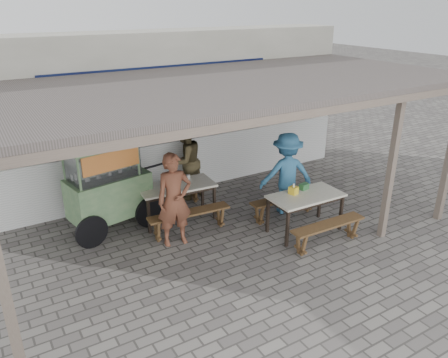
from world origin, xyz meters
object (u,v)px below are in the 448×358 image
Objects in this scene: table_right at (306,199)px; patron_wall_side at (186,161)px; tissue_box at (293,190)px; bench_left_street at (189,217)px; vendor_cart at (107,185)px; condiment_bowl at (170,184)px; bench_right_street at (328,229)px; patron_street_side at (174,200)px; bench_right_wall at (284,202)px; donation_box at (304,187)px; patron_right_table at (287,173)px; bench_left_wall at (167,192)px; table_left at (177,189)px; condiment_jar at (188,177)px.

patron_wall_side reaches higher than table_right.
bench_left_street is at bearing 153.23° from tissue_box.
vendor_cart is 10.73× the size of condiment_bowl.
bench_right_street is 2.76m from patron_street_side.
bench_left_street is 0.78× the size of vendor_cart.
table_right is 0.73m from bench_right_wall.
bench_right_street is 0.99m from donation_box.
vendor_cart reaches higher than condiment_bowl.
donation_box is (3.26, -1.75, -0.12)m from vendor_cart.
bench_right_street is 10.54× the size of tissue_box.
patron_right_table is (2.50, 0.00, -0.01)m from patron_street_side.
bench_left_wall is at bearing 122.91° from bench_right_street.
bench_right_wall is at bearing 90.00° from table_right.
patron_wall_side is (0.68, 1.50, 0.52)m from bench_left_street.
bench_left_street is 8.33× the size of condiment_bowl.
bench_left_wall is at bearing -15.53° from patron_right_table.
patron_wall_side is 1.01× the size of patron_right_table.
table_right is (1.81, -2.30, 0.33)m from bench_left_wall.
patron_street_side is at bearing 161.07° from table_right.
table_left is 1.32m from vendor_cart.
condiment_jar is at bearing -15.00° from vendor_cart.
patron_wall_side reaches higher than condiment_bowl.
patron_right_table reaches higher than bench_left_street.
bench_right_street is at bearing -25.43° from patron_street_side.
vendor_cart reaches higher than bench_left_wall.
bench_left_wall is 8.33× the size of condiment_bowl.
table_left is 2.47m from donation_box.
donation_box reaches higher than bench_left_wall.
patron_wall_side reaches higher than bench_left_street.
patron_right_table is at bearing 77.39° from table_right.
bench_right_street is at bearing 101.11° from patron_right_table.
donation_box is at bearing -17.20° from bench_left_street.
patron_wall_side is at bearing 117.31° from table_right.
bench_right_street is (1.80, -2.94, -0.00)m from bench_left_wall.
patron_street_side is 0.95m from condiment_bowl.
tissue_box is at bearing 102.70° from bench_right_street.
patron_street_side reaches higher than donation_box.
patron_street_side is (-2.30, 0.21, 0.52)m from bench_right_wall.
donation_box is 2.60m from condiment_bowl.
table_right is at bearing -37.29° from table_left.
patron_street_side is 8.95× the size of condiment_bowl.
donation_box is at bearing -6.62° from patron_street_side.
patron_right_table reaches higher than bench_left_wall.
patron_street_side is at bearing -63.35° from vendor_cart.
condiment_bowl is at bearing -168.18° from condiment_jar.
bench_right_wall is 0.87× the size of patron_street_side.
patron_street_side is at bearing 165.38° from donation_box.
condiment_jar is at bearing 130.99° from table_right.
tissue_box reaches higher than bench_right_street.
condiment_jar reaches higher than bench_left_wall.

